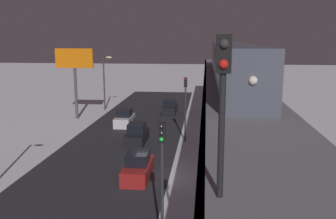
{
  "coord_description": "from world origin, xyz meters",
  "views": [
    {
      "loc": [
        -3.93,
        25.81,
        10.19
      ],
      "look_at": [
        0.91,
        -21.08,
        1.01
      ],
      "focal_mm": 39.45,
      "sensor_mm": 36.0,
      "label": 1
    }
  ],
  "objects_px": {
    "traffic_light_near": "(162,169)",
    "traffic_light_mid": "(185,100)",
    "rail_signal": "(223,89)",
    "sedan_black": "(137,135)",
    "commercial_billboard": "(75,65)",
    "sedan_white": "(125,119)",
    "sedan_red": "(138,167)",
    "sedan_black_2": "(170,107)",
    "subway_train": "(230,60)"
  },
  "relations": [
    {
      "from": "subway_train",
      "to": "rail_signal",
      "type": "distance_m",
      "value": 27.95
    },
    {
      "from": "subway_train",
      "to": "commercial_billboard",
      "type": "relative_size",
      "value": 4.14
    },
    {
      "from": "rail_signal",
      "to": "sedan_white",
      "type": "bearing_deg",
      "value": -73.38
    },
    {
      "from": "sedan_white",
      "to": "sedan_red",
      "type": "xyz_separation_m",
      "value": [
        -4.6,
        16.24,
        0.01
      ]
    },
    {
      "from": "commercial_billboard",
      "to": "sedan_black",
      "type": "bearing_deg",
      "value": 133.78
    },
    {
      "from": "sedan_white",
      "to": "commercial_billboard",
      "type": "distance_m",
      "value": 9.66
    },
    {
      "from": "traffic_light_near",
      "to": "sedan_black_2",
      "type": "bearing_deg",
      "value": -85.02
    },
    {
      "from": "traffic_light_near",
      "to": "commercial_billboard",
      "type": "bearing_deg",
      "value": -63.23
    },
    {
      "from": "subway_train",
      "to": "rail_signal",
      "type": "relative_size",
      "value": 9.22
    },
    {
      "from": "sedan_black",
      "to": "traffic_light_mid",
      "type": "bearing_deg",
      "value": 11.88
    },
    {
      "from": "traffic_light_near",
      "to": "commercial_billboard",
      "type": "distance_m",
      "value": 32.08
    },
    {
      "from": "sedan_black_2",
      "to": "sedan_red",
      "type": "bearing_deg",
      "value": -90.0
    },
    {
      "from": "sedan_black",
      "to": "traffic_light_near",
      "type": "bearing_deg",
      "value": -75.69
    },
    {
      "from": "sedan_black_2",
      "to": "traffic_light_mid",
      "type": "xyz_separation_m",
      "value": [
        -2.9,
        13.88,
        3.4
      ]
    },
    {
      "from": "rail_signal",
      "to": "sedan_black",
      "type": "xyz_separation_m",
      "value": [
        7.06,
        -25.94,
        -8.21
      ]
    },
    {
      "from": "sedan_red",
      "to": "traffic_light_mid",
      "type": "distance_m",
      "value": 11.08
    },
    {
      "from": "sedan_white",
      "to": "sedan_red",
      "type": "height_order",
      "value": "same"
    },
    {
      "from": "sedan_white",
      "to": "commercial_billboard",
      "type": "bearing_deg",
      "value": -23.71
    },
    {
      "from": "sedan_black",
      "to": "sedan_black_2",
      "type": "xyz_separation_m",
      "value": [
        -1.8,
        -14.87,
        0.0
      ]
    },
    {
      "from": "subway_train",
      "to": "rail_signal",
      "type": "bearing_deg",
      "value": 86.11
    },
    {
      "from": "sedan_black_2",
      "to": "commercial_billboard",
      "type": "distance_m",
      "value": 13.83
    },
    {
      "from": "traffic_light_mid",
      "to": "sedan_red",
      "type": "bearing_deg",
      "value": 74.04
    },
    {
      "from": "subway_train",
      "to": "sedan_white",
      "type": "relative_size",
      "value": 9.02
    },
    {
      "from": "subway_train",
      "to": "sedan_black_2",
      "type": "xyz_separation_m",
      "value": [
        7.15,
        -12.93,
        -7.26
      ]
    },
    {
      "from": "sedan_black",
      "to": "commercial_billboard",
      "type": "distance_m",
      "value": 15.26
    },
    {
      "from": "sedan_black_2",
      "to": "sedan_black",
      "type": "bearing_deg",
      "value": -96.9
    },
    {
      "from": "sedan_white",
      "to": "commercial_billboard",
      "type": "height_order",
      "value": "commercial_billboard"
    },
    {
      "from": "sedan_white",
      "to": "sedan_red",
      "type": "bearing_deg",
      "value": 105.81
    },
    {
      "from": "sedan_red",
      "to": "sedan_black_2",
      "type": "height_order",
      "value": "same"
    },
    {
      "from": "traffic_light_near",
      "to": "commercial_billboard",
      "type": "relative_size",
      "value": 0.72
    },
    {
      "from": "sedan_white",
      "to": "traffic_light_near",
      "type": "distance_m",
      "value": 26.81
    },
    {
      "from": "sedan_black_2",
      "to": "subway_train",
      "type": "bearing_deg",
      "value": -61.06
    },
    {
      "from": "traffic_light_near",
      "to": "subway_train",
      "type": "bearing_deg",
      "value": -101.79
    },
    {
      "from": "rail_signal",
      "to": "traffic_light_mid",
      "type": "bearing_deg",
      "value": -85.0
    },
    {
      "from": "rail_signal",
      "to": "sedan_black_2",
      "type": "bearing_deg",
      "value": -82.66
    },
    {
      "from": "traffic_light_mid",
      "to": "subway_train",
      "type": "bearing_deg",
      "value": -167.48
    },
    {
      "from": "traffic_light_near",
      "to": "traffic_light_mid",
      "type": "relative_size",
      "value": 1.0
    },
    {
      "from": "traffic_light_near",
      "to": "sedan_white",
      "type": "bearing_deg",
      "value": -73.62
    },
    {
      "from": "sedan_black_2",
      "to": "commercial_billboard",
      "type": "height_order",
      "value": "commercial_billboard"
    },
    {
      "from": "sedan_white",
      "to": "sedan_black_2",
      "type": "xyz_separation_m",
      "value": [
        -4.6,
        -7.78,
        0.01
      ]
    },
    {
      "from": "rail_signal",
      "to": "commercial_billboard",
      "type": "distance_m",
      "value": 39.82
    },
    {
      "from": "subway_train",
      "to": "sedan_white",
      "type": "bearing_deg",
      "value": -23.7
    },
    {
      "from": "sedan_red",
      "to": "traffic_light_mid",
      "type": "xyz_separation_m",
      "value": [
        -2.9,
        -10.14,
        3.4
      ]
    },
    {
      "from": "sedan_white",
      "to": "sedan_black",
      "type": "distance_m",
      "value": 7.62
    },
    {
      "from": "sedan_black",
      "to": "traffic_light_mid",
      "type": "height_order",
      "value": "traffic_light_mid"
    },
    {
      "from": "subway_train",
      "to": "sedan_red",
      "type": "height_order",
      "value": "subway_train"
    },
    {
      "from": "rail_signal",
      "to": "traffic_light_mid",
      "type": "relative_size",
      "value": 0.62
    },
    {
      "from": "subway_train",
      "to": "traffic_light_mid",
      "type": "height_order",
      "value": "subway_train"
    },
    {
      "from": "subway_train",
      "to": "sedan_black_2",
      "type": "height_order",
      "value": "subway_train"
    },
    {
      "from": "traffic_light_near",
      "to": "rail_signal",
      "type": "bearing_deg",
      "value": 107.42
    }
  ]
}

